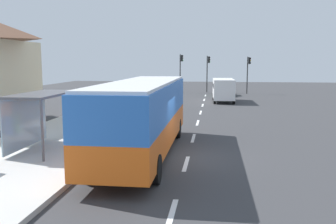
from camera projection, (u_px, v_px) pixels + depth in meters
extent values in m
cube|color=#38383A|center=(197.00, 113.00, 29.47)|extent=(56.00, 92.00, 0.04)
cube|color=beige|center=(58.00, 141.00, 18.45)|extent=(6.20, 30.00, 0.18)
cube|color=silver|center=(171.00, 215.00, 9.77)|extent=(0.16, 2.20, 0.01)
cube|color=silver|center=(186.00, 164.00, 14.69)|extent=(0.16, 2.20, 0.01)
cube|color=silver|center=(193.00, 138.00, 19.60)|extent=(0.16, 2.20, 0.01)
cube|color=silver|center=(198.00, 123.00, 24.52)|extent=(0.16, 2.20, 0.01)
cube|color=silver|center=(201.00, 113.00, 29.43)|extent=(0.16, 2.20, 0.01)
cube|color=silver|center=(203.00, 105.00, 34.35)|extent=(0.16, 2.20, 0.01)
cube|color=silver|center=(204.00, 100.00, 39.26)|extent=(0.16, 2.20, 0.01)
cube|color=silver|center=(205.00, 96.00, 44.18)|extent=(0.16, 2.20, 0.01)
cube|color=orange|center=(143.00, 131.00, 15.91)|extent=(2.55, 11.01, 1.15)
cube|color=blue|center=(143.00, 101.00, 15.73)|extent=(2.55, 11.01, 1.45)
cube|color=silver|center=(143.00, 83.00, 15.63)|extent=(2.42, 10.79, 0.12)
cube|color=black|center=(161.00, 92.00, 21.10)|extent=(2.30, 0.13, 1.22)
cube|color=black|center=(112.00, 103.00, 15.40)|extent=(0.12, 8.58, 1.10)
cylinder|color=black|center=(136.00, 127.00, 19.96)|extent=(0.28, 1.00, 1.00)
cylinder|color=black|center=(178.00, 128.00, 19.69)|extent=(0.28, 1.00, 1.00)
cylinder|color=black|center=(90.00, 167.00, 12.48)|extent=(0.28, 1.00, 1.00)
cylinder|color=black|center=(156.00, 169.00, 12.21)|extent=(0.28, 1.00, 1.00)
cube|color=white|center=(223.00, 89.00, 37.22)|extent=(2.16, 5.26, 1.96)
cube|color=black|center=(223.00, 85.00, 37.17)|extent=(2.14, 3.18, 0.44)
cylinder|color=black|center=(234.00, 101.00, 35.29)|extent=(0.24, 0.69, 0.68)
cylinder|color=black|center=(215.00, 100.00, 35.46)|extent=(0.24, 0.69, 0.68)
cylinder|color=black|center=(231.00, 97.00, 39.24)|extent=(0.24, 0.69, 0.68)
cylinder|color=black|center=(214.00, 97.00, 39.41)|extent=(0.24, 0.69, 0.68)
cube|color=#195933|center=(223.00, 90.00, 44.42)|extent=(1.84, 4.42, 0.60)
cube|color=black|center=(223.00, 85.00, 44.53)|extent=(1.61, 2.39, 0.60)
cylinder|color=black|center=(230.00, 94.00, 42.87)|extent=(0.21, 0.64, 0.64)
cylinder|color=black|center=(216.00, 94.00, 43.09)|extent=(0.21, 0.64, 0.64)
cylinder|color=black|center=(229.00, 92.00, 45.82)|extent=(0.21, 0.64, 0.64)
cylinder|color=black|center=(216.00, 92.00, 46.04)|extent=(0.21, 0.64, 0.64)
cylinder|color=blue|center=(106.00, 128.00, 18.95)|extent=(0.52, 0.52, 0.95)
cylinder|color=green|center=(109.00, 126.00, 19.64)|extent=(0.52, 0.52, 0.95)
cylinder|color=#2D2D2D|center=(247.00, 75.00, 46.57)|extent=(0.14, 0.14, 4.65)
cube|color=black|center=(249.00, 61.00, 46.30)|extent=(0.24, 0.28, 0.84)
sphere|color=#360606|center=(251.00, 58.00, 46.25)|extent=(0.16, 0.16, 0.16)
sphere|color=#F2B20C|center=(250.00, 61.00, 46.28)|extent=(0.16, 0.16, 0.16)
sphere|color=black|center=(250.00, 63.00, 46.32)|extent=(0.16, 0.16, 0.16)
cylinder|color=#2D2D2D|center=(180.00, 73.00, 48.41)|extent=(0.14, 0.14, 4.99)
cube|color=black|center=(182.00, 58.00, 48.11)|extent=(0.24, 0.28, 0.84)
sphere|color=#360606|center=(183.00, 56.00, 48.06)|extent=(0.16, 0.16, 0.16)
sphere|color=#3C2C03|center=(183.00, 58.00, 48.10)|extent=(0.16, 0.16, 0.16)
sphere|color=green|center=(183.00, 60.00, 48.13)|extent=(0.16, 0.16, 0.16)
cylinder|color=#2D2D2D|center=(207.00, 74.00, 48.77)|extent=(0.14, 0.14, 4.79)
cube|color=black|center=(209.00, 60.00, 48.49)|extent=(0.24, 0.28, 0.84)
sphere|color=#360606|center=(210.00, 58.00, 48.43)|extent=(0.16, 0.16, 0.16)
sphere|color=#3C2C03|center=(210.00, 60.00, 48.47)|extent=(0.16, 0.16, 0.16)
sphere|color=green|center=(210.00, 62.00, 48.51)|extent=(0.16, 0.16, 0.16)
cube|color=#4C4C51|center=(42.00, 94.00, 16.03)|extent=(1.80, 4.00, 0.10)
cube|color=#8CA5B2|center=(26.00, 121.00, 16.30)|extent=(0.06, 3.80, 2.30)
cylinder|color=#4C4C51|center=(42.00, 131.00, 14.22)|extent=(0.10, 0.10, 2.44)
cylinder|color=#4C4C51|center=(78.00, 116.00, 17.96)|extent=(0.10, 0.10, 2.44)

